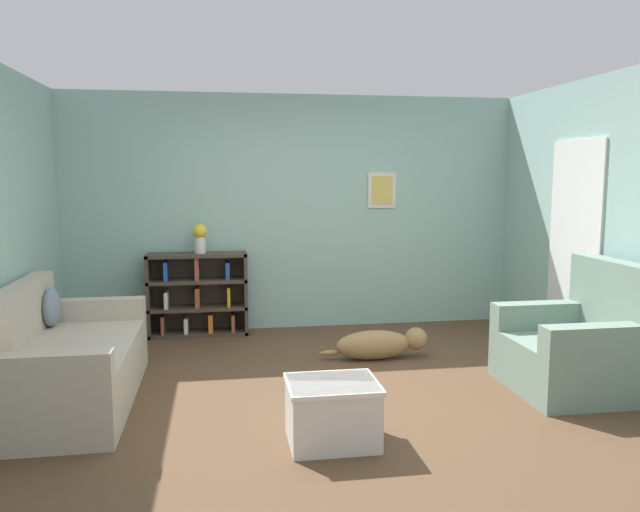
{
  "coord_description": "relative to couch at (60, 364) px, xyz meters",
  "views": [
    {
      "loc": [
        -0.83,
        -4.7,
        1.73
      ],
      "look_at": [
        0.0,
        0.4,
        1.05
      ],
      "focal_mm": 35.0,
      "sensor_mm": 36.0,
      "label": 1
    }
  ],
  "objects": [
    {
      "name": "ground_plane",
      "position": [
        2.04,
        -0.11,
        -0.31
      ],
      "size": [
        14.0,
        14.0,
        0.0
      ],
      "primitive_type": "plane",
      "color": "brown"
    },
    {
      "name": "wall_back",
      "position": [
        2.04,
        2.14,
        0.99
      ],
      "size": [
        5.6,
        0.13,
        2.6
      ],
      "color": "#93BCB2",
      "rests_on": "ground_plane"
    },
    {
      "name": "wall_right",
      "position": [
        4.59,
        -0.09,
        0.98
      ],
      "size": [
        0.16,
        5.0,
        2.6
      ],
      "color": "#93BCB2",
      "rests_on": "ground_plane"
    },
    {
      "name": "couch",
      "position": [
        0.0,
        0.0,
        0.0
      ],
      "size": [
        0.94,
        1.89,
        0.88
      ],
      "color": "#B7AD99",
      "rests_on": "ground_plane"
    },
    {
      "name": "bookshelf",
      "position": [
        0.96,
        1.94,
        0.13
      ],
      "size": [
        1.06,
        0.31,
        0.89
      ],
      "color": "#42382D",
      "rests_on": "ground_plane"
    },
    {
      "name": "recliner_chair",
      "position": [
        4.04,
        -0.33,
        0.04
      ],
      "size": [
        0.92,
        1.0,
        1.04
      ],
      "color": "gray",
      "rests_on": "ground_plane"
    },
    {
      "name": "coffee_table",
      "position": [
        1.91,
        -1.02,
        -0.09
      ],
      "size": [
        0.59,
        0.48,
        0.41
      ],
      "color": "silver",
      "rests_on": "ground_plane"
    },
    {
      "name": "dog",
      "position": [
        2.68,
        0.73,
        -0.17
      ],
      "size": [
        1.03,
        0.25,
        0.29
      ],
      "color": "#9E7A4C",
      "rests_on": "ground_plane"
    },
    {
      "name": "vase",
      "position": [
        1.0,
        1.92,
        0.76
      ],
      "size": [
        0.15,
        0.15,
        0.31
      ],
      "color": "silver",
      "rests_on": "bookshelf"
    }
  ]
}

